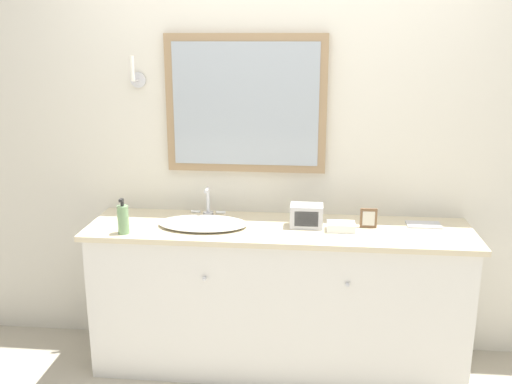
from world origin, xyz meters
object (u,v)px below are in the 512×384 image
Objects in this scene: soap_bottle at (123,219)px; picture_frame at (369,218)px; sink_basin at (203,223)px; appliance_box at (307,216)px.

soap_bottle reaches higher than picture_frame.
sink_basin is 2.55× the size of soap_bottle.
soap_bottle reaches higher than sink_basin.
soap_bottle is 1.09× the size of appliance_box.
appliance_box is at bearing 12.34° from soap_bottle.
appliance_box is 1.62× the size of picture_frame.
soap_bottle is at bearing -167.66° from appliance_box.
picture_frame is (0.34, 0.02, -0.01)m from appliance_box.
appliance_box is at bearing 4.35° from sink_basin.
appliance_box is 0.34m from picture_frame.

